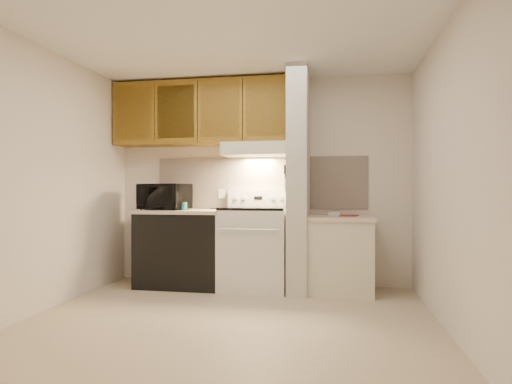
# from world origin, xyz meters

# --- Properties ---
(floor) EXTENTS (3.60, 3.60, 0.00)m
(floor) POSITION_xyz_m (0.00, 0.00, 0.00)
(floor) COLOR #C0AC8D
(floor) RESTS_ON ground
(ceiling) EXTENTS (3.60, 3.60, 0.00)m
(ceiling) POSITION_xyz_m (0.00, 0.00, 2.50)
(ceiling) COLOR white
(ceiling) RESTS_ON wall_back
(wall_back) EXTENTS (3.60, 2.50, 0.02)m
(wall_back) POSITION_xyz_m (0.00, 1.50, 1.25)
(wall_back) COLOR beige
(wall_back) RESTS_ON floor
(wall_left) EXTENTS (0.02, 3.00, 2.50)m
(wall_left) POSITION_xyz_m (-1.80, 0.00, 1.25)
(wall_left) COLOR beige
(wall_left) RESTS_ON floor
(wall_right) EXTENTS (0.02, 3.00, 2.50)m
(wall_right) POSITION_xyz_m (1.80, 0.00, 1.25)
(wall_right) COLOR beige
(wall_right) RESTS_ON floor
(backsplash) EXTENTS (2.60, 0.02, 0.63)m
(backsplash) POSITION_xyz_m (0.00, 1.49, 1.24)
(backsplash) COLOR beige
(backsplash) RESTS_ON wall_back
(range_body) EXTENTS (0.76, 0.65, 0.92)m
(range_body) POSITION_xyz_m (0.00, 1.16, 0.46)
(range_body) COLOR silver
(range_body) RESTS_ON floor
(oven_window) EXTENTS (0.50, 0.01, 0.30)m
(oven_window) POSITION_xyz_m (0.00, 0.84, 0.50)
(oven_window) COLOR black
(oven_window) RESTS_ON range_body
(oven_handle) EXTENTS (0.65, 0.02, 0.02)m
(oven_handle) POSITION_xyz_m (0.00, 0.80, 0.72)
(oven_handle) COLOR silver
(oven_handle) RESTS_ON range_body
(cooktop) EXTENTS (0.74, 0.64, 0.03)m
(cooktop) POSITION_xyz_m (0.00, 1.16, 0.94)
(cooktop) COLOR black
(cooktop) RESTS_ON range_body
(range_backguard) EXTENTS (0.76, 0.08, 0.20)m
(range_backguard) POSITION_xyz_m (0.00, 1.44, 1.05)
(range_backguard) COLOR silver
(range_backguard) RESTS_ON range_body
(range_display) EXTENTS (0.10, 0.01, 0.04)m
(range_display) POSITION_xyz_m (0.00, 1.40, 1.05)
(range_display) COLOR black
(range_display) RESTS_ON range_backguard
(range_knob_left_outer) EXTENTS (0.05, 0.02, 0.05)m
(range_knob_left_outer) POSITION_xyz_m (-0.28, 1.40, 1.05)
(range_knob_left_outer) COLOR silver
(range_knob_left_outer) RESTS_ON range_backguard
(range_knob_left_inner) EXTENTS (0.05, 0.02, 0.05)m
(range_knob_left_inner) POSITION_xyz_m (-0.18, 1.40, 1.05)
(range_knob_left_inner) COLOR silver
(range_knob_left_inner) RESTS_ON range_backguard
(range_knob_right_inner) EXTENTS (0.05, 0.02, 0.05)m
(range_knob_right_inner) POSITION_xyz_m (0.18, 1.40, 1.05)
(range_knob_right_inner) COLOR silver
(range_knob_right_inner) RESTS_ON range_backguard
(range_knob_right_outer) EXTENTS (0.05, 0.02, 0.05)m
(range_knob_right_outer) POSITION_xyz_m (0.28, 1.40, 1.05)
(range_knob_right_outer) COLOR silver
(range_knob_right_outer) RESTS_ON range_backguard
(dishwasher_front) EXTENTS (1.00, 0.63, 0.87)m
(dishwasher_front) POSITION_xyz_m (-0.88, 1.17, 0.43)
(dishwasher_front) COLOR black
(dishwasher_front) RESTS_ON floor
(left_countertop) EXTENTS (1.04, 0.67, 0.04)m
(left_countertop) POSITION_xyz_m (-0.88, 1.17, 0.89)
(left_countertop) COLOR beige
(left_countertop) RESTS_ON dishwasher_front
(spoon_rest) EXTENTS (0.21, 0.10, 0.01)m
(spoon_rest) POSITION_xyz_m (-0.48, 1.36, 0.92)
(spoon_rest) COLOR black
(spoon_rest) RESTS_ON left_countertop
(teal_jar) EXTENTS (0.11, 0.11, 0.09)m
(teal_jar) POSITION_xyz_m (-0.83, 1.06, 0.96)
(teal_jar) COLOR #216268
(teal_jar) RESTS_ON left_countertop
(outlet) EXTENTS (0.08, 0.01, 0.12)m
(outlet) POSITION_xyz_m (-0.48, 1.48, 1.10)
(outlet) COLOR beige
(outlet) RESTS_ON backsplash
(microwave) EXTENTS (0.62, 0.48, 0.31)m
(microwave) POSITION_xyz_m (-1.10, 1.15, 1.06)
(microwave) COLOR black
(microwave) RESTS_ON left_countertop
(partition_pillar) EXTENTS (0.22, 0.70, 2.50)m
(partition_pillar) POSITION_xyz_m (0.51, 1.15, 1.25)
(partition_pillar) COLOR beige
(partition_pillar) RESTS_ON floor
(pillar_trim) EXTENTS (0.01, 0.70, 0.04)m
(pillar_trim) POSITION_xyz_m (0.39, 1.15, 1.30)
(pillar_trim) COLOR olive
(pillar_trim) RESTS_ON partition_pillar
(knife_strip) EXTENTS (0.02, 0.42, 0.04)m
(knife_strip) POSITION_xyz_m (0.39, 1.10, 1.32)
(knife_strip) COLOR black
(knife_strip) RESTS_ON partition_pillar
(knife_blade_a) EXTENTS (0.01, 0.03, 0.16)m
(knife_blade_a) POSITION_xyz_m (0.38, 0.94, 1.22)
(knife_blade_a) COLOR silver
(knife_blade_a) RESTS_ON knife_strip
(knife_handle_a) EXTENTS (0.02, 0.02, 0.10)m
(knife_handle_a) POSITION_xyz_m (0.38, 0.93, 1.37)
(knife_handle_a) COLOR black
(knife_handle_a) RESTS_ON knife_strip
(knife_blade_b) EXTENTS (0.01, 0.04, 0.18)m
(knife_blade_b) POSITION_xyz_m (0.38, 1.02, 1.21)
(knife_blade_b) COLOR silver
(knife_blade_b) RESTS_ON knife_strip
(knife_handle_b) EXTENTS (0.02, 0.02, 0.10)m
(knife_handle_b) POSITION_xyz_m (0.38, 1.01, 1.37)
(knife_handle_b) COLOR black
(knife_handle_b) RESTS_ON knife_strip
(knife_blade_c) EXTENTS (0.01, 0.04, 0.20)m
(knife_blade_c) POSITION_xyz_m (0.38, 1.09, 1.20)
(knife_blade_c) COLOR silver
(knife_blade_c) RESTS_ON knife_strip
(knife_handle_c) EXTENTS (0.02, 0.02, 0.10)m
(knife_handle_c) POSITION_xyz_m (0.38, 1.10, 1.37)
(knife_handle_c) COLOR black
(knife_handle_c) RESTS_ON knife_strip
(knife_blade_d) EXTENTS (0.01, 0.04, 0.16)m
(knife_blade_d) POSITION_xyz_m (0.38, 1.17, 1.22)
(knife_blade_d) COLOR silver
(knife_blade_d) RESTS_ON knife_strip
(knife_handle_d) EXTENTS (0.02, 0.02, 0.10)m
(knife_handle_d) POSITION_xyz_m (0.38, 1.18, 1.37)
(knife_handle_d) COLOR black
(knife_handle_d) RESTS_ON knife_strip
(knife_blade_e) EXTENTS (0.01, 0.04, 0.18)m
(knife_blade_e) POSITION_xyz_m (0.38, 1.25, 1.21)
(knife_blade_e) COLOR silver
(knife_blade_e) RESTS_ON knife_strip
(knife_handle_e) EXTENTS (0.02, 0.02, 0.10)m
(knife_handle_e) POSITION_xyz_m (0.38, 1.25, 1.37)
(knife_handle_e) COLOR black
(knife_handle_e) RESTS_ON knife_strip
(oven_mitt) EXTENTS (0.03, 0.10, 0.25)m
(oven_mitt) POSITION_xyz_m (0.38, 1.32, 1.19)
(oven_mitt) COLOR gray
(oven_mitt) RESTS_ON partition_pillar
(right_cab_base) EXTENTS (0.70, 0.60, 0.81)m
(right_cab_base) POSITION_xyz_m (0.97, 1.15, 0.40)
(right_cab_base) COLOR beige
(right_cab_base) RESTS_ON floor
(right_countertop) EXTENTS (0.74, 0.64, 0.04)m
(right_countertop) POSITION_xyz_m (0.97, 1.15, 0.83)
(right_countertop) COLOR beige
(right_countertop) RESTS_ON right_cab_base
(red_folder) EXTENTS (0.24, 0.30, 0.01)m
(red_folder) POSITION_xyz_m (1.07, 1.25, 0.85)
(red_folder) COLOR maroon
(red_folder) RESTS_ON right_countertop
(white_box) EXTENTS (0.16, 0.13, 0.04)m
(white_box) POSITION_xyz_m (0.92, 1.33, 0.87)
(white_box) COLOR white
(white_box) RESTS_ON right_countertop
(range_hood) EXTENTS (0.78, 0.44, 0.15)m
(range_hood) POSITION_xyz_m (0.00, 1.28, 1.62)
(range_hood) COLOR beige
(range_hood) RESTS_ON upper_cabinets
(hood_lip) EXTENTS (0.78, 0.04, 0.06)m
(hood_lip) POSITION_xyz_m (0.00, 1.07, 1.58)
(hood_lip) COLOR beige
(hood_lip) RESTS_ON range_hood
(upper_cabinets) EXTENTS (2.18, 0.33, 0.77)m
(upper_cabinets) POSITION_xyz_m (-0.69, 1.32, 2.08)
(upper_cabinets) COLOR olive
(upper_cabinets) RESTS_ON wall_back
(cab_door_a) EXTENTS (0.46, 0.01, 0.63)m
(cab_door_a) POSITION_xyz_m (-1.51, 1.17, 2.08)
(cab_door_a) COLOR olive
(cab_door_a) RESTS_ON upper_cabinets
(cab_gap_a) EXTENTS (0.01, 0.01, 0.73)m
(cab_gap_a) POSITION_xyz_m (-1.23, 1.16, 2.08)
(cab_gap_a) COLOR black
(cab_gap_a) RESTS_ON upper_cabinets
(cab_door_b) EXTENTS (0.46, 0.01, 0.63)m
(cab_door_b) POSITION_xyz_m (-0.96, 1.17, 2.08)
(cab_door_b) COLOR olive
(cab_door_b) RESTS_ON upper_cabinets
(cab_gap_b) EXTENTS (0.01, 0.01, 0.73)m
(cab_gap_b) POSITION_xyz_m (-0.69, 1.16, 2.08)
(cab_gap_b) COLOR black
(cab_gap_b) RESTS_ON upper_cabinets
(cab_door_c) EXTENTS (0.46, 0.01, 0.63)m
(cab_door_c) POSITION_xyz_m (-0.42, 1.17, 2.08)
(cab_door_c) COLOR olive
(cab_door_c) RESTS_ON upper_cabinets
(cab_gap_c) EXTENTS (0.01, 0.01, 0.73)m
(cab_gap_c) POSITION_xyz_m (-0.14, 1.16, 2.08)
(cab_gap_c) COLOR black
(cab_gap_c) RESTS_ON upper_cabinets
(cab_door_d) EXTENTS (0.46, 0.01, 0.63)m
(cab_door_d) POSITION_xyz_m (0.13, 1.17, 2.08)
(cab_door_d) COLOR olive
(cab_door_d) RESTS_ON upper_cabinets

